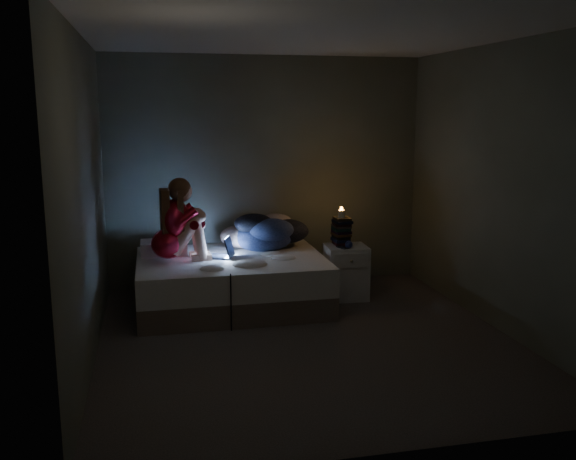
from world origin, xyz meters
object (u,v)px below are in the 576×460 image
object	(u,v)px
woman	(167,220)
phone	(343,248)
bed	(231,282)
candle	(341,214)
laptop	(216,247)
nightstand	(346,272)

from	to	relation	value
woman	phone	bearing A→B (deg)	-6.12
bed	candle	bearing A→B (deg)	5.12
bed	woman	world-z (taller)	woman
candle	bed	bearing A→B (deg)	-174.88
laptop	nightstand	xyz separation A→B (m)	(1.39, -0.01, -0.34)
laptop	nightstand	distance (m)	1.43
woman	candle	size ratio (longest dim) A/B	10.44
laptop	candle	world-z (taller)	candle
laptop	nightstand	world-z (taller)	laptop
bed	nightstand	xyz separation A→B (m)	(1.24, 0.02, 0.03)
bed	candle	size ratio (longest dim) A/B	23.60
nightstand	phone	size ratio (longest dim) A/B	4.11
bed	candle	world-z (taller)	candle
woman	candle	bearing A→B (deg)	-0.50
bed	woman	xyz separation A→B (m)	(-0.63, -0.01, 0.68)
bed	laptop	distance (m)	0.40
laptop	candle	distance (m)	1.38
bed	phone	world-z (taller)	phone
candle	nightstand	bearing A→B (deg)	-67.39
bed	laptop	size ratio (longest dim) A/B	5.89
woman	laptop	distance (m)	0.57
woman	laptop	xyz separation A→B (m)	(0.48, 0.04, -0.30)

